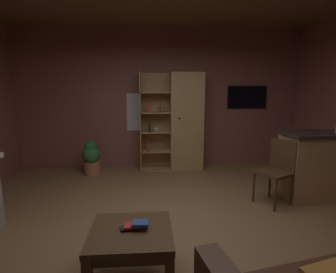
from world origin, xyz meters
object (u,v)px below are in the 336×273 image
object	(u,v)px
table_book_0	(127,228)
table_book_1	(131,225)
coffee_table	(131,240)
table_book_2	(140,223)
dining_chair	(278,167)
kitchen_bar_counter	(331,165)
bookshelf_cabinet	(182,122)
potted_floor_plant	(91,157)
wall_mounted_tv	(247,97)

from	to	relation	value
table_book_0	table_book_1	bearing A→B (deg)	6.42
coffee_table	table_book_2	size ratio (longest dim) A/B	5.08
table_book_0	dining_chair	xyz separation A→B (m)	(2.01, 1.41, 0.06)
kitchen_bar_counter	table_book_0	size ratio (longest dim) A/B	12.43
table_book_1	bookshelf_cabinet	bearing A→B (deg)	75.37
table_book_1	table_book_2	xyz separation A→B (m)	(0.08, -0.01, 0.02)
table_book_1	dining_chair	xyz separation A→B (m)	(1.98, 1.40, 0.04)
potted_floor_plant	wall_mounted_tv	bearing A→B (deg)	8.13
potted_floor_plant	table_book_0	bearing A→B (deg)	-72.27
table_book_0	dining_chair	bearing A→B (deg)	34.96
potted_floor_plant	table_book_2	bearing A→B (deg)	-70.37
table_book_0	potted_floor_plant	size ratio (longest dim) A/B	0.18
table_book_2	table_book_0	bearing A→B (deg)	176.55
table_book_0	potted_floor_plant	xyz separation A→B (m)	(-0.94, 2.93, -0.12)
table_book_2	wall_mounted_tv	xyz separation A→B (m)	(2.15, 3.40, 0.97)
coffee_table	wall_mounted_tv	distance (m)	4.22
potted_floor_plant	kitchen_bar_counter	bearing A→B (deg)	-19.80
bookshelf_cabinet	potted_floor_plant	size ratio (longest dim) A/B	2.94
kitchen_bar_counter	table_book_1	distance (m)	3.28
wall_mounted_tv	table_book_2	bearing A→B (deg)	-122.39
kitchen_bar_counter	potted_floor_plant	distance (m)	4.11
kitchen_bar_counter	table_book_1	world-z (taller)	kitchen_bar_counter
wall_mounted_tv	bookshelf_cabinet	bearing A→B (deg)	-171.48
kitchen_bar_counter	potted_floor_plant	bearing A→B (deg)	160.20
potted_floor_plant	wall_mounted_tv	world-z (taller)	wall_mounted_tv
table_book_0	wall_mounted_tv	bearing A→B (deg)	56.25
table_book_2	dining_chair	bearing A→B (deg)	36.63
table_book_1	dining_chair	distance (m)	2.43
coffee_table	bookshelf_cabinet	bearing A→B (deg)	75.50
bookshelf_cabinet	coffee_table	world-z (taller)	bookshelf_cabinet
kitchen_bar_counter	table_book_2	bearing A→B (deg)	-151.14
bookshelf_cabinet	kitchen_bar_counter	world-z (taller)	bookshelf_cabinet
table_book_0	wall_mounted_tv	size ratio (longest dim) A/B	0.15
table_book_0	coffee_table	bearing A→B (deg)	-30.27
bookshelf_cabinet	table_book_1	bearing A→B (deg)	-104.63
potted_floor_plant	wall_mounted_tv	distance (m)	3.43
table_book_0	table_book_1	xyz separation A→B (m)	(0.03, 0.00, 0.02)
table_book_2	wall_mounted_tv	distance (m)	4.14
table_book_1	coffee_table	bearing A→B (deg)	-85.18
table_book_1	dining_chair	bearing A→B (deg)	35.31
bookshelf_cabinet	coffee_table	size ratio (longest dim) A/B	2.87
bookshelf_cabinet	wall_mounted_tv	xyz separation A→B (m)	(1.41, 0.21, 0.50)
table_book_0	potted_floor_plant	bearing A→B (deg)	107.73
kitchen_bar_counter	coffee_table	xyz separation A→B (m)	(-2.89, -1.56, -0.14)
kitchen_bar_counter	table_book_0	xyz separation A→B (m)	(-2.92, -1.54, -0.04)
coffee_table	table_book_1	distance (m)	0.12
bookshelf_cabinet	coffee_table	distance (m)	3.36
coffee_table	dining_chair	distance (m)	2.45
table_book_1	table_book_2	world-z (taller)	table_book_2
kitchen_bar_counter	table_book_1	xyz separation A→B (m)	(-2.89, -1.54, -0.02)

